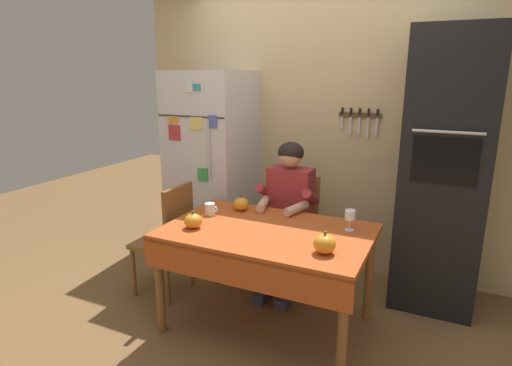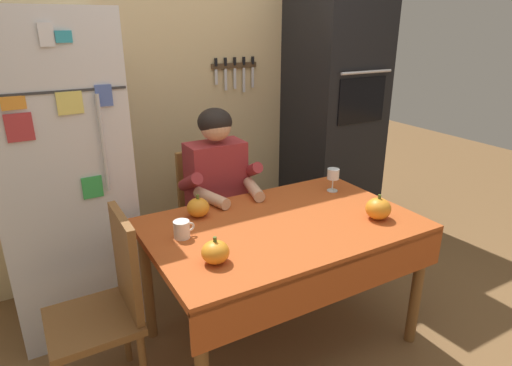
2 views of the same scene
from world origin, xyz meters
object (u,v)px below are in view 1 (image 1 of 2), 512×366
coffee_mug (210,209)px  wall_oven (444,173)px  chair_left_side (169,235)px  pumpkin_large (325,244)px  pumpkin_small (241,204)px  seated_person (287,205)px  refrigerator (213,168)px  chair_behind_person (295,224)px  wine_glass (350,216)px  dining_table (266,242)px  pumpkin_medium (193,221)px

coffee_mug → wall_oven: bearing=27.1°
chair_left_side → pumpkin_large: bearing=-12.3°
pumpkin_small → seated_person: bearing=46.9°
chair_left_side → seated_person: bearing=31.1°
refrigerator → chair_left_side: bearing=-86.4°
chair_behind_person → chair_left_side: size_ratio=1.00×
chair_behind_person → wine_glass: bearing=-42.7°
wall_oven → coffee_mug: 1.78m
chair_behind_person → chair_left_side: 1.07m
chair_behind_person → chair_left_side: same height
seated_person → chair_behind_person: bearing=90.0°
dining_table → wine_glass: size_ratio=9.65×
refrigerator → seated_person: bearing=-17.8°
chair_behind_person → seated_person: 0.29m
dining_table → chair_behind_person: chair_behind_person is taller
pumpkin_small → wall_oven: bearing=23.5°
refrigerator → dining_table: (0.95, -0.88, -0.24)m
refrigerator → pumpkin_small: (0.60, -0.57, -0.11)m
wall_oven → pumpkin_large: size_ratio=15.29×
refrigerator → dining_table: 1.32m
chair_left_side → wine_glass: 1.46m
pumpkin_medium → chair_behind_person: bearing=67.7°
seated_person → dining_table: bearing=-82.4°
seated_person → pumpkin_small: size_ratio=10.03×
pumpkin_medium → pumpkin_large: bearing=-1.2°
chair_left_side → wine_glass: bearing=5.5°
pumpkin_small → pumpkin_medium: bearing=-104.1°
wine_glass → pumpkin_large: (-0.05, -0.44, -0.05)m
chair_behind_person → pumpkin_large: 1.16m
pumpkin_small → chair_left_side: bearing=-159.6°
dining_table → pumpkin_medium: pumpkin_medium is taller
dining_table → seated_person: size_ratio=1.12×
wall_oven → pumpkin_medium: wall_oven is taller
wall_oven → dining_table: 1.45m
chair_left_side → pumpkin_small: bearing=20.4°
refrigerator → seated_person: 0.93m
seated_person → pumpkin_small: bearing=-133.1°
chair_behind_person → pumpkin_large: (0.55, -0.98, 0.29)m
dining_table → wall_oven: bearing=41.3°
seated_person → pumpkin_small: 0.40m
refrigerator → pumpkin_medium: 1.16m
wine_glass → seated_person: bearing=148.8°
chair_left_side → pumpkin_medium: 0.58m
chair_behind_person → coffee_mug: chair_behind_person is taller
dining_table → chair_left_side: chair_left_side is taller
refrigerator → pumpkin_large: 1.78m
wall_oven → chair_behind_person: bearing=-173.4°
refrigerator → pumpkin_small: 0.83m
refrigerator → chair_behind_person: refrigerator is taller
wall_oven → chair_left_side: (-1.95, -0.81, -0.54)m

